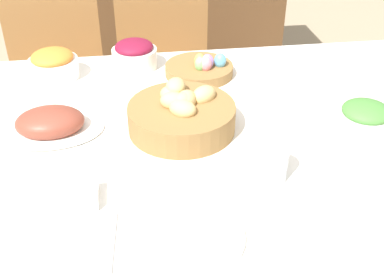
{
  "coord_description": "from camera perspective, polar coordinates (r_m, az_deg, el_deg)",
  "views": [
    {
      "loc": [
        -0.15,
        -1.1,
        1.44
      ],
      "look_at": [
        -0.01,
        -0.08,
        0.77
      ],
      "focal_mm": 45.0,
      "sensor_mm": 36.0,
      "label": 1
    }
  ],
  "objects": [
    {
      "name": "sideboard",
      "position": [
        3.1,
        -1.68,
        15.5
      ],
      "size": [
        1.25,
        0.44,
        0.98
      ],
      "color": "brown",
      "rests_on": "ground"
    },
    {
      "name": "fork",
      "position": [
        1.01,
        -9.48,
        -12.51
      ],
      "size": [
        0.02,
        0.18,
        0.0
      ],
      "rotation": [
        0.0,
        0.0,
        -0.08
      ],
      "color": "silver",
      "rests_on": "dining_table"
    },
    {
      "name": "knife",
      "position": [
        1.03,
        7.53,
        -10.92
      ],
      "size": [
        0.02,
        0.18,
        0.0
      ],
      "rotation": [
        0.0,
        0.0,
        -0.08
      ],
      "color": "silver",
      "rests_on": "dining_table"
    },
    {
      "name": "dinner_plate",
      "position": [
        1.01,
        -0.85,
        -11.73
      ],
      "size": [
        0.25,
        0.25,
        0.01
      ],
      "color": "white",
      "rests_on": "dining_table"
    },
    {
      "name": "drinking_cup",
      "position": [
        1.14,
        9.44,
        -2.89
      ],
      "size": [
        0.08,
        0.08,
        0.1
      ],
      "color": "silver",
      "rests_on": "dining_table"
    },
    {
      "name": "beet_salad_bowl",
      "position": [
        1.68,
        -6.84,
        9.69
      ],
      "size": [
        0.15,
        0.15,
        0.1
      ],
      "color": "white",
      "rests_on": "dining_table"
    },
    {
      "name": "chair_far_left",
      "position": [
        2.23,
        -15.88,
        7.01
      ],
      "size": [
        0.42,
        0.42,
        0.94
      ],
      "rotation": [
        0.0,
        0.0,
        0.0
      ],
      "color": "olive",
      "rests_on": "ground"
    },
    {
      "name": "egg_basket",
      "position": [
        1.63,
        1.01,
        8.12
      ],
      "size": [
        0.23,
        0.23,
        0.08
      ],
      "color": "olive",
      "rests_on": "dining_table"
    },
    {
      "name": "chair_far_center",
      "position": [
        2.21,
        -3.08,
        8.06
      ],
      "size": [
        0.43,
        0.43,
        0.94
      ],
      "rotation": [
        0.0,
        0.0,
        0.03
      ],
      "color": "olive",
      "rests_on": "ground"
    },
    {
      "name": "dining_table",
      "position": [
        1.55,
        -0.08,
        -10.79
      ],
      "size": [
        1.85,
        1.11,
        0.73
      ],
      "color": "white",
      "rests_on": "ground"
    },
    {
      "name": "bread_basket",
      "position": [
        1.32,
        -1.2,
        2.72
      ],
      "size": [
        0.29,
        0.29,
        0.12
      ],
      "color": "olive",
      "rests_on": "dining_table"
    },
    {
      "name": "green_salad_bowl",
      "position": [
        1.37,
        19.76,
        1.92
      ],
      "size": [
        0.15,
        0.15,
        0.1
      ],
      "color": "white",
      "rests_on": "dining_table"
    },
    {
      "name": "butter_dish",
      "position": [
        1.11,
        -14.33,
        -6.86
      ],
      "size": [
        0.13,
        0.08,
        0.03
      ],
      "color": "white",
      "rests_on": "dining_table"
    },
    {
      "name": "carrot_bowl",
      "position": [
        1.67,
        -16.12,
        8.27
      ],
      "size": [
        0.16,
        0.16,
        0.1
      ],
      "color": "white",
      "rests_on": "dining_table"
    },
    {
      "name": "spoon",
      "position": [
        1.04,
        9.16,
        -10.71
      ],
      "size": [
        0.02,
        0.18,
        0.0
      ],
      "rotation": [
        0.0,
        0.0,
        0.08
      ],
      "color": "silver",
      "rests_on": "dining_table"
    },
    {
      "name": "ham_platter",
      "position": [
        1.37,
        -16.45,
        1.51
      ],
      "size": [
        0.29,
        0.2,
        0.08
      ],
      "color": "white",
      "rests_on": "dining_table"
    }
  ]
}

